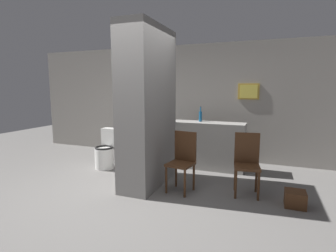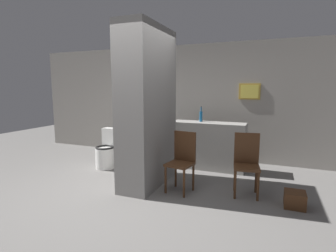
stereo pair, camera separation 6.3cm
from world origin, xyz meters
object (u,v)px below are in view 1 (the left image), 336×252
object	(u,v)px
chair_near_pillar	(182,159)
bottle_tall	(200,116)
toilet	(106,151)
chair_by_doorway	(247,161)
bicycle	(146,148)

from	to	relation	value
chair_near_pillar	bottle_tall	world-z (taller)	bottle_tall
toilet	bottle_tall	xyz separation A→B (m)	(1.78, 0.76, 0.73)
chair_by_doorway	bottle_tall	distance (m)	1.62
chair_near_pillar	bicycle	size ratio (longest dim) A/B	0.56
chair_by_doorway	bottle_tall	bearing A→B (deg)	123.84
chair_near_pillar	chair_by_doorway	world-z (taller)	same
toilet	bicycle	bearing A→B (deg)	47.09
chair_by_doorway	bicycle	distance (m)	2.43
chair_near_pillar	bicycle	world-z (taller)	chair_near_pillar
bottle_tall	toilet	bearing A→B (deg)	-156.85
chair_by_doorway	bottle_tall	size ratio (longest dim) A/B	2.96
toilet	chair_near_pillar	xyz separation A→B (m)	(1.84, -0.60, 0.18)
toilet	bottle_tall	world-z (taller)	bottle_tall
chair_near_pillar	bicycle	distance (m)	1.77
bicycle	toilet	bearing A→B (deg)	-132.91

